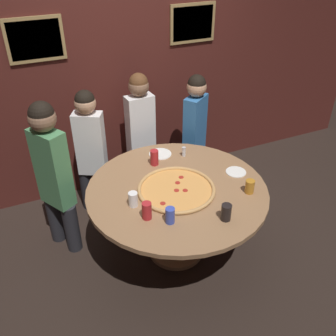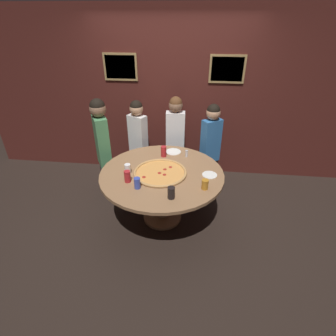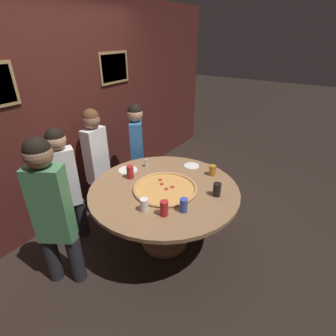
{
  "view_description": "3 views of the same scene",
  "coord_description": "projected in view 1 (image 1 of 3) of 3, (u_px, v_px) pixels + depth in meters",
  "views": [
    {
      "loc": [
        -1.12,
        -2.31,
        2.65
      ],
      "look_at": [
        -0.08,
        0.0,
        0.97
      ],
      "focal_mm": 40.0,
      "sensor_mm": 36.0,
      "label": 1
    },
    {
      "loc": [
        0.39,
        -2.76,
        2.46
      ],
      "look_at": [
        0.07,
        0.03,
        0.79
      ],
      "focal_mm": 28.0,
      "sensor_mm": 36.0,
      "label": 2
    },
    {
      "loc": [
        -1.91,
        -1.3,
        2.18
      ],
      "look_at": [
        0.08,
        0.0,
        0.94
      ],
      "focal_mm": 28.0,
      "sensor_mm": 36.0,
      "label": 3
    }
  ],
  "objects": [
    {
      "name": "drink_cup_front_edge",
      "position": [
        250.0,
        187.0,
        3.11
      ],
      "size": [
        0.08,
        0.08,
        0.12
      ],
      "primitive_type": "cylinder",
      "color": "#BC7A23",
      "rests_on": "dining_table"
    },
    {
      "name": "giant_pizza",
      "position": [
        176.0,
        189.0,
        3.16
      ],
      "size": [
        0.66,
        0.66,
        0.03
      ],
      "color": "#E0994C",
      "rests_on": "dining_table"
    },
    {
      "name": "drink_cup_centre_back",
      "position": [
        226.0,
        212.0,
        2.82
      ],
      "size": [
        0.08,
        0.08,
        0.14
      ],
      "primitive_type": "cylinder",
      "color": "black",
      "rests_on": "dining_table"
    },
    {
      "name": "diner_side_right",
      "position": [
        53.0,
        171.0,
        3.22
      ],
      "size": [
        0.3,
        0.39,
        1.49
      ],
      "rotation": [
        0.0,
        0.0,
        2.09
      ],
      "color": "#232328",
      "rests_on": "ground_plane"
    },
    {
      "name": "condiment_shaker",
      "position": [
        184.0,
        152.0,
        3.6
      ],
      "size": [
        0.04,
        0.04,
        0.1
      ],
      "color": "silver",
      "rests_on": "dining_table"
    },
    {
      "name": "white_plate_right_side",
      "position": [
        160.0,
        154.0,
        3.65
      ],
      "size": [
        0.22,
        0.22,
        0.01
      ],
      "primitive_type": "cylinder",
      "color": "white",
      "rests_on": "dining_table"
    },
    {
      "name": "drink_cup_by_shaker",
      "position": [
        147.0,
        211.0,
        2.83
      ],
      "size": [
        0.07,
        0.07,
        0.14
      ],
      "primitive_type": "cylinder",
      "color": "#B22328",
      "rests_on": "dining_table"
    },
    {
      "name": "drink_cup_far_left",
      "position": [
        170.0,
        215.0,
        2.8
      ],
      "size": [
        0.07,
        0.07,
        0.13
      ],
      "primitive_type": "cylinder",
      "color": "#384CB7",
      "rests_on": "dining_table"
    },
    {
      "name": "diner_far_left",
      "position": [
        140.0,
        128.0,
        4.0
      ],
      "size": [
        0.35,
        0.21,
        1.4
      ],
      "rotation": [
        0.0,
        0.0,
        -3.07
      ],
      "color": "#232328",
      "rests_on": "ground_plane"
    },
    {
      "name": "dining_table",
      "position": [
        177.0,
        201.0,
        3.26
      ],
      "size": [
        1.55,
        1.55,
        0.74
      ],
      "color": "#936B47",
      "rests_on": "ground_plane"
    },
    {
      "name": "drink_cup_far_right",
      "position": [
        154.0,
        158.0,
        3.46
      ],
      "size": [
        0.08,
        0.08,
        0.15
      ],
      "primitive_type": "cylinder",
      "color": "#B22328",
      "rests_on": "dining_table"
    },
    {
      "name": "drink_cup_near_right",
      "position": [
        133.0,
        199.0,
        2.96
      ],
      "size": [
        0.08,
        0.08,
        0.12
      ],
      "primitive_type": "cylinder",
      "color": "white",
      "rests_on": "dining_table"
    },
    {
      "name": "diner_side_left",
      "position": [
        195.0,
        128.0,
        4.05
      ],
      "size": [
        0.35,
        0.3,
        1.37
      ],
      "rotation": [
        0.0,
        0.0,
        -2.52
      ],
      "color": "#232328",
      "rests_on": "ground_plane"
    },
    {
      "name": "white_plate_beside_cup",
      "position": [
        236.0,
        172.0,
        3.39
      ],
      "size": [
        0.18,
        0.18,
        0.01
      ],
      "primitive_type": "cylinder",
      "color": "white",
      "rests_on": "dining_table"
    },
    {
      "name": "back_wall",
      "position": [
        122.0,
        74.0,
        3.92
      ],
      "size": [
        6.4,
        0.08,
        2.6
      ],
      "color": "#4C1E19",
      "rests_on": "ground_plane"
    },
    {
      "name": "diner_far_right",
      "position": [
        91.0,
        146.0,
        3.72
      ],
      "size": [
        0.36,
        0.27,
        1.36
      ],
      "rotation": [
        0.0,
        0.0,
        2.65
      ],
      "color": "#232328",
      "rests_on": "ground_plane"
    },
    {
      "name": "ground_plane",
      "position": [
        176.0,
        250.0,
        3.6
      ],
      "size": [
        24.0,
        24.0,
        0.0
      ],
      "primitive_type": "plane",
      "color": "black"
    }
  ]
}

